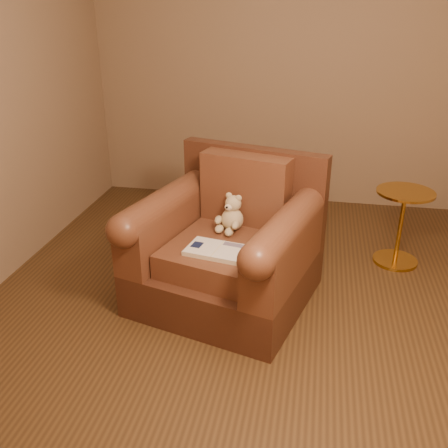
# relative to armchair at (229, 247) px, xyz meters

# --- Properties ---
(floor) EXTENTS (4.00, 4.00, 0.00)m
(floor) POSITION_rel_armchair_xyz_m (0.30, -0.03, -0.38)
(floor) COLOR #4E341B
(floor) RESTS_ON ground
(room) EXTENTS (4.02, 4.02, 2.71)m
(room) POSITION_rel_armchair_xyz_m (0.30, -0.03, 1.33)
(room) COLOR #917559
(room) RESTS_ON ground
(armchair) EXTENTS (1.33, 1.29, 0.99)m
(armchair) POSITION_rel_armchair_xyz_m (0.00, 0.00, 0.00)
(armchair) COLOR #472617
(armchair) RESTS_ON floor
(teddy_bear) EXTENTS (0.20, 0.22, 0.27)m
(teddy_bear) POSITION_rel_armchair_xyz_m (-0.00, 0.10, 0.19)
(teddy_bear) COLOR #C6B38B
(teddy_bear) RESTS_ON armchair
(guidebook) EXTENTS (0.43, 0.30, 0.03)m
(guidebook) POSITION_rel_armchair_xyz_m (-0.02, -0.26, 0.11)
(guidebook) COLOR beige
(guidebook) RESTS_ON armchair
(side_table) EXTENTS (0.44, 0.44, 0.61)m
(side_table) POSITION_rel_armchair_xyz_m (1.24, 0.73, -0.05)
(side_table) COLOR gold
(side_table) RESTS_ON floor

